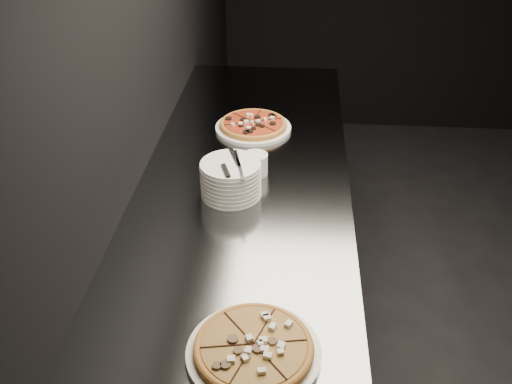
# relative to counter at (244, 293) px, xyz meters

# --- Properties ---
(wall_left) EXTENTS (0.02, 5.00, 2.80)m
(wall_left) POSITION_rel_counter_xyz_m (-0.37, 0.00, 0.94)
(wall_left) COLOR black
(wall_left) RESTS_ON floor
(counter) EXTENTS (0.74, 2.44, 0.92)m
(counter) POSITION_rel_counter_xyz_m (0.00, 0.00, 0.00)
(counter) COLOR slate
(counter) RESTS_ON floor
(pizza_mushroom) EXTENTS (0.33, 0.33, 0.04)m
(pizza_mushroom) POSITION_rel_counter_xyz_m (0.10, -0.71, 0.48)
(pizza_mushroom) COLOR white
(pizza_mushroom) RESTS_ON counter
(pizza_tomato) EXTENTS (0.35, 0.35, 0.04)m
(pizza_tomato) POSITION_rel_counter_xyz_m (-0.00, 0.48, 0.48)
(pizza_tomato) COLOR white
(pizza_tomato) RESTS_ON counter
(plate_stack) EXTENTS (0.20, 0.20, 0.12)m
(plate_stack) POSITION_rel_counter_xyz_m (-0.04, -0.01, 0.52)
(plate_stack) COLOR white
(plate_stack) RESTS_ON counter
(cutlery) EXTENTS (0.07, 0.22, 0.01)m
(cutlery) POSITION_rel_counter_xyz_m (-0.03, -0.03, 0.58)
(cutlery) COLOR silver
(cutlery) RESTS_ON plate_stack
(ramekin) EXTENTS (0.09, 0.09, 0.08)m
(ramekin) POSITION_rel_counter_xyz_m (0.04, 0.13, 0.50)
(ramekin) COLOR silver
(ramekin) RESTS_ON counter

